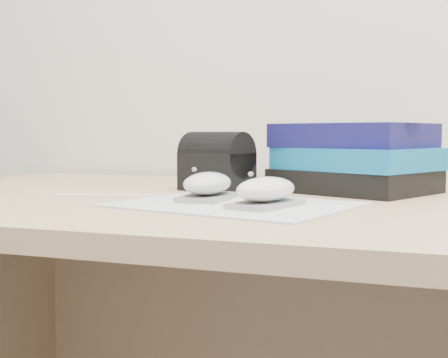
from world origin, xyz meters
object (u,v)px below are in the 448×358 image
(desk, at_px, (329,335))
(mouse_front, at_px, (266,192))
(pouch, at_px, (217,162))
(book_stack, at_px, (355,158))
(mouse_rear, at_px, (208,186))

(desk, xyz_separation_m, mouse_front, (-0.05, -0.21, 0.26))
(pouch, bearing_deg, book_stack, 12.99)
(pouch, bearing_deg, desk, -6.15)
(mouse_rear, height_order, pouch, pouch)
(desk, relative_size, book_stack, 5.24)
(book_stack, bearing_deg, mouse_front, -105.49)
(mouse_front, xyz_separation_m, pouch, (-0.16, 0.23, 0.03))
(mouse_front, relative_size, book_stack, 0.41)
(desk, relative_size, mouse_rear, 13.53)
(book_stack, xyz_separation_m, pouch, (-0.24, -0.05, -0.01))
(mouse_front, bearing_deg, desk, 75.76)
(desk, distance_m, mouse_front, 0.33)
(mouse_front, bearing_deg, book_stack, 74.51)
(mouse_rear, distance_m, book_stack, 0.30)
(book_stack, bearing_deg, pouch, -167.01)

